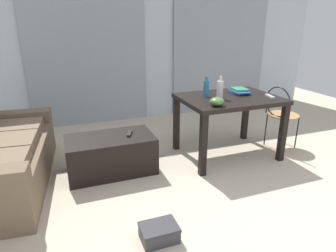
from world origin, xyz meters
TOP-DOWN VIEW (x-y plane):
  - ground_plane at (0.00, 1.34)m, footprint 8.33×8.33m
  - wall_back at (0.00, 3.47)m, footprint 6.27×0.10m
  - curtains at (0.00, 3.39)m, footprint 4.28×0.03m
  - coffee_table at (-1.23, 1.54)m, footprint 0.97×0.55m
  - craft_table at (0.24, 1.48)m, footprint 1.18×0.87m
  - wire_chair at (1.01, 1.43)m, footprint 0.40×0.42m
  - bottle_near at (0.08, 1.45)m, footprint 0.08×0.08m
  - bottle_far at (-0.02, 1.61)m, footprint 0.07×0.07m
  - bowl at (-0.10, 1.18)m, footprint 0.16×0.16m
  - book_stack at (0.46, 1.61)m, footprint 0.23×0.31m
  - tv_remote_on_table at (0.70, 1.31)m, footprint 0.08×0.19m
  - tv_remote_primary at (-1.00, 1.55)m, footprint 0.10×0.18m
  - shoebox at (-1.08, 0.28)m, footprint 0.29×0.22m

SIDE VIEW (x-z plane):
  - ground_plane at x=0.00m, z-range 0.00..0.00m
  - shoebox at x=-1.08m, z-range 0.00..0.13m
  - coffee_table at x=-1.23m, z-range 0.00..0.42m
  - tv_remote_primary at x=-1.00m, z-range 0.42..0.45m
  - wire_chair at x=1.01m, z-range 0.10..0.95m
  - craft_table at x=0.24m, z-range 0.28..1.04m
  - tv_remote_on_table at x=0.70m, z-range 0.76..0.78m
  - book_stack at x=0.46m, z-range 0.76..0.83m
  - bowl at x=-0.10m, z-range 0.76..0.86m
  - bottle_far at x=-0.02m, z-range 0.75..0.99m
  - bottle_near at x=0.08m, z-range 0.74..1.01m
  - curtains at x=0.00m, z-range 0.00..2.17m
  - wall_back at x=0.00m, z-range 0.00..2.63m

